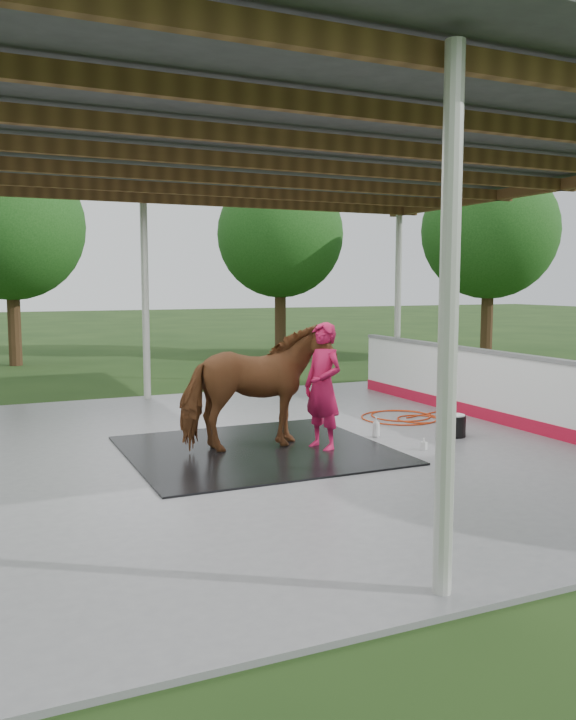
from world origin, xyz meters
name	(u,v)px	position (x,y,z in m)	size (l,w,h in m)	color
ground	(228,455)	(0.00, 0.00, 0.00)	(100.00, 100.00, 0.00)	#1E3814
concrete_slab	(228,453)	(0.00, 0.00, 0.03)	(12.00, 10.00, 0.05)	slate
pavilion_structure	(225,150)	(0.00, 0.00, 3.97)	(12.60, 10.60, 4.05)	beige
dasher_board	(500,389)	(4.60, 0.00, 0.59)	(0.16, 8.00, 1.15)	#B40F2B
tree_belt	(224,176)	(0.30, 0.90, 3.79)	(28.00, 28.00, 5.80)	#382314
rubber_mat	(257,450)	(0.36, -0.14, 0.06)	(3.35, 3.14, 0.03)	black
horse	(256,387)	(0.36, -0.14, 0.91)	(0.90, 1.98, 1.67)	brown
handler	(323,386)	(1.21, -0.43, 0.91)	(0.62, 0.41, 1.71)	#B81343
wash_bucket	(454,425)	(3.31, -0.50, 0.22)	(0.35, 0.35, 0.32)	black
soap_bottle_a	(376,427)	(2.25, -0.09, 0.20)	(0.12, 0.12, 0.30)	silver
soap_bottle_b	(424,444)	(2.43, -1.02, 0.13)	(0.07, 0.08, 0.17)	#338CD8
hose_coil	(403,417)	(3.43, 1.00, 0.06)	(2.20, 1.27, 0.02)	red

